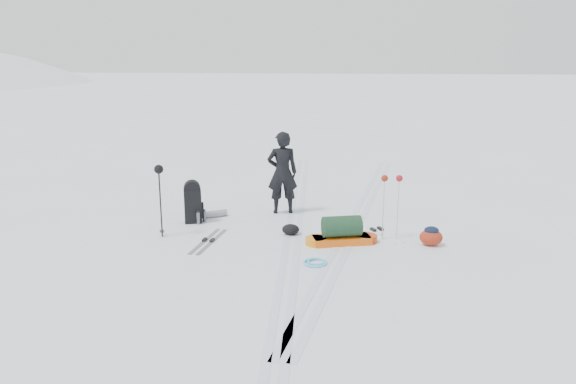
# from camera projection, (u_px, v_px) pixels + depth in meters

# --- Properties ---
(ground) EXTENTS (200.00, 200.00, 0.00)m
(ground) POSITION_uv_depth(u_px,v_px,m) (293.00, 238.00, 11.86)
(ground) COLOR white
(ground) RESTS_ON ground
(ski_tracks) EXTENTS (3.38, 17.97, 0.01)m
(ski_tracks) POSITION_uv_depth(u_px,v_px,m) (324.00, 227.00, 12.62)
(ski_tracks) COLOR silver
(ski_tracks) RESTS_ON ground
(skier) EXTENTS (0.82, 0.63, 2.01)m
(skier) POSITION_uv_depth(u_px,v_px,m) (282.00, 173.00, 13.52)
(skier) COLOR black
(skier) RESTS_ON ground
(pulk_sled) EXTENTS (1.57, 0.83, 0.58)m
(pulk_sled) POSITION_uv_depth(u_px,v_px,m) (342.00, 233.00, 11.49)
(pulk_sled) COLOR #E45A0D
(pulk_sled) RESTS_ON ground
(expedition_rucksack) EXTENTS (0.90, 0.90, 0.99)m
(expedition_rucksack) POSITION_uv_depth(u_px,v_px,m) (196.00, 203.00, 12.91)
(expedition_rucksack) COLOR black
(expedition_rucksack) RESTS_ON ground
(ski_poles_black) EXTENTS (0.19, 0.21, 1.56)m
(ski_poles_black) POSITION_uv_depth(u_px,v_px,m) (159.00, 178.00, 11.67)
(ski_poles_black) COLOR black
(ski_poles_black) RESTS_ON ground
(ski_poles_silver) EXTENTS (0.44, 0.18, 1.38)m
(ski_poles_silver) POSITION_uv_depth(u_px,v_px,m) (392.00, 186.00, 11.53)
(ski_poles_silver) COLOR silver
(ski_poles_silver) RESTS_ON ground
(touring_skis_grey) EXTENTS (0.41, 1.66, 0.06)m
(touring_skis_grey) POSITION_uv_depth(u_px,v_px,m) (208.00, 241.00, 11.64)
(touring_skis_grey) COLOR gray
(touring_skis_grey) RESTS_ON ground
(touring_skis_white) EXTENTS (1.13, 1.74, 0.07)m
(touring_skis_white) POSITION_uv_depth(u_px,v_px,m) (377.00, 230.00, 12.34)
(touring_skis_white) COLOR white
(touring_skis_white) RESTS_ON ground
(rope_coil) EXTENTS (0.52, 0.52, 0.06)m
(rope_coil) POSITION_uv_depth(u_px,v_px,m) (316.00, 262.00, 10.41)
(rope_coil) COLOR #5FC6E8
(rope_coil) RESTS_ON ground
(small_daypack) EXTENTS (0.55, 0.48, 0.40)m
(small_daypack) POSITION_uv_depth(u_px,v_px,m) (431.00, 236.00, 11.37)
(small_daypack) COLOR maroon
(small_daypack) RESTS_ON ground
(thermos_pair) EXTENTS (0.19, 0.33, 0.31)m
(thermos_pair) POSITION_uv_depth(u_px,v_px,m) (201.00, 217.00, 12.89)
(thermos_pair) COLOR slate
(thermos_pair) RESTS_ON ground
(stuff_sack) EXTENTS (0.44, 0.37, 0.23)m
(stuff_sack) POSITION_uv_depth(u_px,v_px,m) (291.00, 229.00, 12.06)
(stuff_sack) COLOR black
(stuff_sack) RESTS_ON ground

